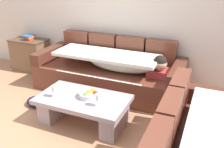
# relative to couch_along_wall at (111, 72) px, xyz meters

# --- Properties ---
(ground_plane) EXTENTS (14.00, 14.00, 0.00)m
(ground_plane) POSITION_rel_couch_along_wall_xyz_m (-0.20, -1.63, -0.33)
(ground_plane) COLOR #B47B58
(back_wall) EXTENTS (9.00, 0.10, 2.70)m
(back_wall) POSITION_rel_couch_along_wall_xyz_m (-0.20, 0.52, 1.02)
(back_wall) COLOR silver
(back_wall) RESTS_ON ground_plane
(couch_along_wall) EXTENTS (2.47, 0.92, 0.88)m
(couch_along_wall) POSITION_rel_couch_along_wall_xyz_m (0.00, 0.00, 0.00)
(couch_along_wall) COLOR brown
(couch_along_wall) RESTS_ON ground_plane
(coffee_table) EXTENTS (1.20, 0.68, 0.38)m
(coffee_table) POSITION_rel_couch_along_wall_xyz_m (0.05, -1.05, -0.09)
(coffee_table) COLOR #A4979D
(coffee_table) RESTS_ON ground_plane
(fruit_bowl) EXTENTS (0.28, 0.28, 0.10)m
(fruit_bowl) POSITION_rel_couch_along_wall_xyz_m (0.13, -0.99, 0.09)
(fruit_bowl) COLOR silver
(fruit_bowl) RESTS_ON coffee_table
(wine_glass_near_left) EXTENTS (0.07, 0.07, 0.17)m
(wine_glass_near_left) POSITION_rel_couch_along_wall_xyz_m (-0.30, -1.17, 0.17)
(wine_glass_near_left) COLOR silver
(wine_glass_near_left) RESTS_ON coffee_table
(wine_glass_near_right) EXTENTS (0.07, 0.07, 0.17)m
(wine_glass_near_right) POSITION_rel_couch_along_wall_xyz_m (0.33, -1.16, 0.17)
(wine_glass_near_right) COLOR silver
(wine_glass_near_right) RESTS_ON coffee_table
(open_magazine) EXTENTS (0.33, 0.29, 0.01)m
(open_magazine) POSITION_rel_couch_along_wall_xyz_m (0.25, -1.01, 0.06)
(open_magazine) COLOR white
(open_magazine) RESTS_ON coffee_table
(side_cabinet) EXTENTS (0.72, 0.44, 0.64)m
(side_cabinet) POSITION_rel_couch_along_wall_xyz_m (-1.90, 0.22, -0.01)
(side_cabinet) COLOR brown
(side_cabinet) RESTS_ON ground_plane
(book_stack_on_cabinet) EXTENTS (0.19, 0.23, 0.09)m
(book_stack_on_cabinet) POSITION_rel_couch_along_wall_xyz_m (-1.87, 0.23, 0.36)
(book_stack_on_cabinet) COLOR red
(book_stack_on_cabinet) RESTS_ON side_cabinet
(crumpled_garment) EXTENTS (0.40, 0.32, 0.12)m
(crumpled_garment) POSITION_rel_couch_along_wall_xyz_m (-0.81, -0.91, -0.27)
(crumpled_garment) COLOR #191933
(crumpled_garment) RESTS_ON ground_plane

